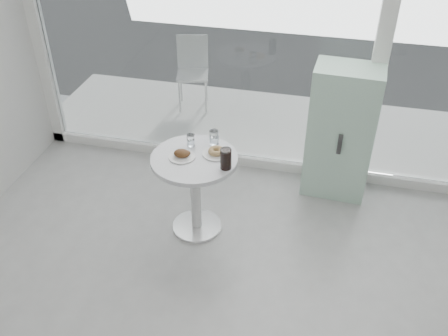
% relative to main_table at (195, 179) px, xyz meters
% --- Properties ---
extents(room_shell, '(6.00, 6.00, 6.00)m').
position_rel_main_table_xyz_m(room_shell, '(0.50, -2.46, 1.36)').
color(room_shell, silver).
rests_on(room_shell, ground).
extents(storefront, '(5.00, 0.14, 3.00)m').
position_rel_main_table_xyz_m(storefront, '(0.57, 1.10, 1.16)').
color(storefront, white).
rests_on(storefront, ground).
extents(main_table, '(0.72, 0.72, 0.77)m').
position_rel_main_table_xyz_m(main_table, '(0.00, 0.00, 0.00)').
color(main_table, silver).
rests_on(main_table, ground).
extents(patio_deck, '(5.60, 1.60, 0.05)m').
position_rel_main_table_xyz_m(patio_deck, '(0.50, 1.90, -0.53)').
color(patio_deck, white).
rests_on(patio_deck, ground).
extents(mint_cabinet, '(0.62, 0.44, 1.30)m').
position_rel_main_table_xyz_m(mint_cabinet, '(1.16, 0.88, 0.10)').
color(mint_cabinet, '#A2CEB5').
rests_on(mint_cabinet, ground).
extents(patio_chair, '(0.46, 0.46, 0.87)m').
position_rel_main_table_xyz_m(patio_chair, '(-0.66, 2.18, -0.01)').
color(patio_chair, silver).
rests_on(patio_chair, patio_deck).
extents(plate_fritter, '(0.22, 0.22, 0.07)m').
position_rel_main_table_xyz_m(plate_fritter, '(-0.09, -0.02, 0.25)').
color(plate_fritter, white).
rests_on(plate_fritter, main_table).
extents(plate_donut, '(0.23, 0.23, 0.06)m').
position_rel_main_table_xyz_m(plate_donut, '(0.17, 0.09, 0.24)').
color(plate_donut, white).
rests_on(plate_donut, main_table).
extents(water_tumbler_a, '(0.07, 0.07, 0.11)m').
position_rel_main_table_xyz_m(water_tumbler_a, '(-0.07, 0.16, 0.27)').
color(water_tumbler_a, white).
rests_on(water_tumbler_a, main_table).
extents(water_tumbler_b, '(0.08, 0.08, 0.13)m').
position_rel_main_table_xyz_m(water_tumbler_b, '(0.11, 0.23, 0.28)').
color(water_tumbler_b, white).
rests_on(water_tumbler_b, main_table).
extents(cola_glass, '(0.09, 0.09, 0.17)m').
position_rel_main_table_xyz_m(cola_glass, '(0.29, -0.09, 0.30)').
color(cola_glass, white).
rests_on(cola_glass, main_table).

